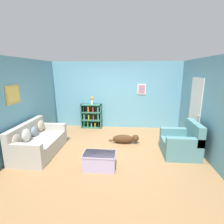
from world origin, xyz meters
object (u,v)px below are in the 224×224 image
object	(u,v)px
recliner_chair	(182,143)
bookshelf	(92,116)
couch	(38,142)
vase	(92,100)
coffee_table	(100,160)
dog	(125,139)

from	to	relation	value
recliner_chair	bookshelf	bearing A→B (deg)	143.87
couch	vase	world-z (taller)	vase
couch	coffee_table	distance (m)	1.96
couch	coffee_table	bearing A→B (deg)	-19.98
recliner_chair	dog	bearing A→B (deg)	157.69
bookshelf	coffee_table	bearing A→B (deg)	-75.41
couch	recliner_chair	distance (m)	3.97
couch	vase	bearing A→B (deg)	65.04
vase	couch	bearing A→B (deg)	-114.96
couch	recliner_chair	world-z (taller)	recliner_chair
dog	vase	world-z (taller)	vase
recliner_chair	vase	xyz separation A→B (m)	(-2.87, 2.11, 0.80)
dog	couch	bearing A→B (deg)	-160.43
couch	bookshelf	distance (m)	2.58
bookshelf	vase	size ratio (longest dim) A/B	3.12
couch	dog	distance (m)	2.57
dog	coffee_table	bearing A→B (deg)	-110.95
couch	bookshelf	xyz separation A→B (m)	(1.05, 2.35, 0.15)
coffee_table	dog	bearing A→B (deg)	69.05
couch	bookshelf	bearing A→B (deg)	65.99
coffee_table	vase	xyz separation A→B (m)	(-0.75, 3.00, 0.92)
couch	vase	size ratio (longest dim) A/B	5.68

